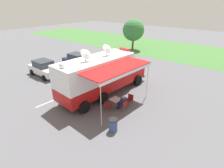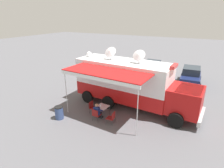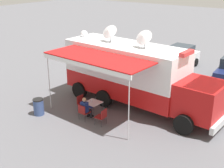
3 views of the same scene
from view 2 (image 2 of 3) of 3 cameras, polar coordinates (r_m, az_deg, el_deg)
ground_plane at (r=15.19m, az=3.19°, el=-5.95°), size 100.00×100.00×0.00m
lot_stripe at (r=17.98m, az=0.06°, el=-1.58°), size 0.41×4.80×0.01m
command_truck at (r=14.09m, az=5.96°, el=0.43°), size 5.20×9.62×4.53m
folding_table at (r=13.15m, az=-2.97°, el=-7.06°), size 0.85×0.85×0.73m
water_bottle at (r=13.06m, az=-3.41°, el=-6.49°), size 0.07×0.07×0.22m
folding_chair_at_table at (r=12.64m, az=-4.88°, el=-9.15°), size 0.51×0.51×0.87m
folding_chair_beside_table at (r=13.66m, az=-5.98°, el=-6.80°), size 0.51×0.51×0.87m
folding_chair_spare_by_truck at (r=12.27m, az=-0.05°, el=-10.05°), size 0.51×0.51×0.87m
seated_responder at (r=12.70m, az=-4.39°, el=-8.25°), size 0.68×0.57×1.25m
trash_bin at (r=13.39m, az=-15.82°, el=-8.38°), size 0.57×0.57×0.91m
car_behind_truck at (r=22.10m, az=11.78°, el=4.60°), size 4.23×2.08×1.76m
car_far_corner at (r=20.67m, az=22.87°, el=2.30°), size 4.30×2.22×1.76m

